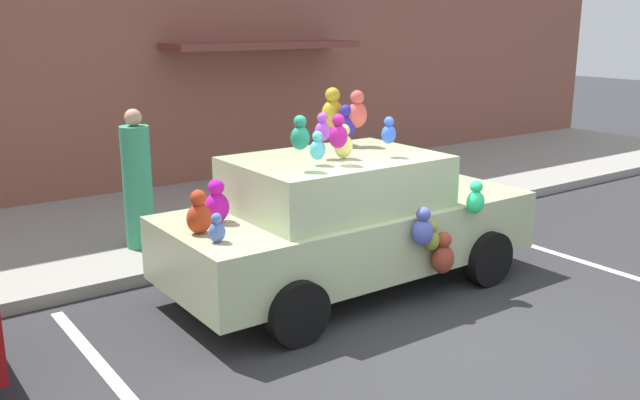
# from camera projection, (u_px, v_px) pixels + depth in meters

# --- Properties ---
(ground_plane) EXTENTS (60.00, 60.00, 0.00)m
(ground_plane) POSITION_uv_depth(u_px,v_px,m) (439.00, 341.00, 6.64)
(ground_plane) COLOR #2D2D30
(sidewalk) EXTENTS (24.00, 4.00, 0.15)m
(sidewalk) POSITION_uv_depth(u_px,v_px,m) (204.00, 217.00, 10.56)
(sidewalk) COLOR gray
(sidewalk) RESTS_ON ground
(storefront_building) EXTENTS (24.00, 1.25, 6.40)m
(storefront_building) POSITION_uv_depth(u_px,v_px,m) (139.00, 7.00, 11.48)
(storefront_building) COLOR brown
(storefront_building) RESTS_ON ground
(parking_stripe_front) EXTENTS (0.12, 3.60, 0.01)m
(parking_stripe_front) POSITION_uv_depth(u_px,v_px,m) (552.00, 252.00, 9.17)
(parking_stripe_front) COLOR silver
(parking_stripe_front) RESTS_ON ground
(parking_stripe_rear) EXTENTS (0.12, 3.60, 0.01)m
(parking_stripe_rear) POSITION_uv_depth(u_px,v_px,m) (116.00, 384.00, 5.85)
(parking_stripe_rear) COLOR silver
(parking_stripe_rear) RESTS_ON ground
(plush_covered_car) EXTENTS (4.26, 2.07, 2.22)m
(plush_covered_car) POSITION_uv_depth(u_px,v_px,m) (347.00, 220.00, 7.78)
(plush_covered_car) COLOR #ACBB8C
(plush_covered_car) RESTS_ON ground
(teddy_bear_on_sidewalk) EXTENTS (0.34, 0.29, 0.66)m
(teddy_bear_on_sidewalk) POSITION_uv_depth(u_px,v_px,m) (275.00, 207.00, 9.67)
(teddy_bear_on_sidewalk) COLOR beige
(teddy_bear_on_sidewalk) RESTS_ON sidewalk
(pedestrian_near_shopfront) EXTENTS (0.36, 0.36, 1.77)m
(pedestrian_near_shopfront) POSITION_uv_depth(u_px,v_px,m) (138.00, 184.00, 8.74)
(pedestrian_near_shopfront) COLOR #379B70
(pedestrian_near_shopfront) RESTS_ON sidewalk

